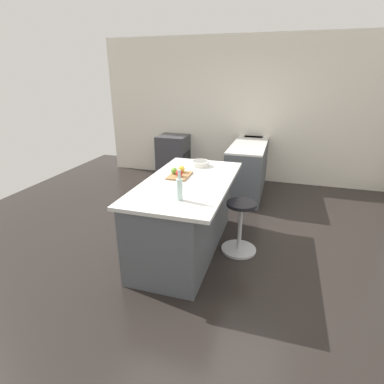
% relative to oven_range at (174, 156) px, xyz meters
% --- Properties ---
extents(ground_plane, '(7.80, 7.80, 0.00)m').
position_rel_oven_range_xyz_m(ground_plane, '(2.65, 1.37, -0.45)').
color(ground_plane, black).
extents(interior_partition_left, '(0.12, 5.85, 2.80)m').
position_rel_oven_range_xyz_m(interior_partition_left, '(-0.35, 1.37, 0.95)').
color(interior_partition_left, silver).
rests_on(interior_partition_left, ground_plane).
extents(sink_cabinet, '(2.58, 0.60, 1.21)m').
position_rel_oven_range_xyz_m(sink_cabinet, '(-0.00, 1.64, 0.02)').
color(sink_cabinet, '#4C5156').
rests_on(sink_cabinet, ground_plane).
extents(oven_range, '(0.60, 0.61, 0.90)m').
position_rel_oven_range_xyz_m(oven_range, '(0.00, 0.00, 0.00)').
color(oven_range, '#38383D').
rests_on(oven_range, ground_plane).
extents(kitchen_island, '(1.91, 1.00, 0.92)m').
position_rel_oven_range_xyz_m(kitchen_island, '(2.71, 1.14, 0.02)').
color(kitchen_island, '#4C5156').
rests_on(kitchen_island, ground_plane).
extents(stool_by_window, '(0.44, 0.44, 0.66)m').
position_rel_oven_range_xyz_m(stool_by_window, '(2.57, 1.81, -0.14)').
color(stool_by_window, '#B7B7BC').
rests_on(stool_by_window, ground_plane).
extents(cutting_board, '(0.36, 0.24, 0.02)m').
position_rel_oven_range_xyz_m(cutting_board, '(2.58, 1.04, 0.48)').
color(cutting_board, olive).
rests_on(cutting_board, kitchen_island).
extents(apple_red, '(0.08, 0.08, 0.08)m').
position_rel_oven_range_xyz_m(apple_red, '(2.64, 1.05, 0.54)').
color(apple_red, red).
rests_on(apple_red, cutting_board).
extents(apple_yellow, '(0.08, 0.08, 0.08)m').
position_rel_oven_range_xyz_m(apple_yellow, '(2.48, 1.03, 0.54)').
color(apple_yellow, gold).
rests_on(apple_yellow, cutting_board).
extents(apple_green, '(0.08, 0.08, 0.08)m').
position_rel_oven_range_xyz_m(apple_green, '(2.57, 0.96, 0.53)').
color(apple_green, '#609E2D').
rests_on(apple_green, cutting_board).
extents(water_bottle, '(0.06, 0.06, 0.31)m').
position_rel_oven_range_xyz_m(water_bottle, '(3.29, 1.28, 0.60)').
color(water_bottle, silver).
rests_on(water_bottle, kitchen_island).
extents(fruit_bowl, '(0.25, 0.25, 0.07)m').
position_rel_oven_range_xyz_m(fruit_bowl, '(2.07, 1.16, 0.51)').
color(fruit_bowl, silver).
rests_on(fruit_bowl, kitchen_island).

